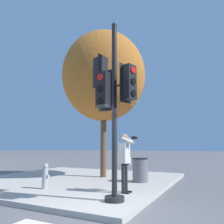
# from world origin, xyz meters

# --- Properties ---
(ground_plane) EXTENTS (160.00, 160.00, 0.00)m
(ground_plane) POSITION_xyz_m (0.00, 0.00, 0.00)
(ground_plane) COLOR #5B5B5E
(sidewalk_corner) EXTENTS (8.00, 8.00, 0.14)m
(sidewalk_corner) POSITION_xyz_m (3.50, 3.50, 0.07)
(sidewalk_corner) COLOR #ADA89E
(sidewalk_corner) RESTS_ON ground_plane
(traffic_signal_pole) EXTENTS (0.99, 1.37, 4.85)m
(traffic_signal_pole) POSITION_xyz_m (0.52, 0.22, 2.80)
(traffic_signal_pole) COLOR black
(traffic_signal_pole) RESTS_ON sidewalk_corner
(person_photographer) EXTENTS (0.58, 0.54, 1.75)m
(person_photographer) POSITION_xyz_m (1.71, 0.36, 1.19)
(person_photographer) COLOR black
(person_photographer) RESTS_ON sidewalk_corner
(street_tree) EXTENTS (4.00, 4.00, 6.96)m
(street_tree) POSITION_xyz_m (4.48, 2.60, 4.89)
(street_tree) COLOR brown
(street_tree) RESTS_ON sidewalk_corner
(fire_hydrant) EXTENTS (0.19, 0.25, 0.81)m
(fire_hydrant) POSITION_xyz_m (1.13, 2.95, 0.54)
(fire_hydrant) COLOR #99999E
(fire_hydrant) RESTS_ON sidewalk_corner
(trash_bin) EXTENTS (0.63, 0.63, 0.92)m
(trash_bin) POSITION_xyz_m (3.85, 0.62, 0.60)
(trash_bin) COLOR #5B5B60
(trash_bin) RESTS_ON sidewalk_corner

